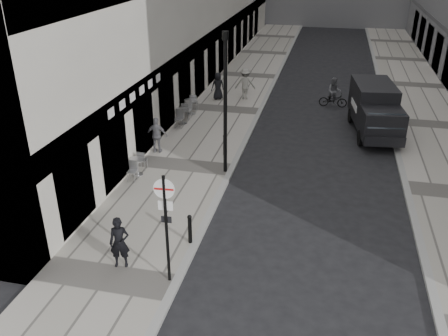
# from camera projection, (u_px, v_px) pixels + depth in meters

# --- Properties ---
(sidewalk) EXTENTS (4.00, 60.00, 0.12)m
(sidewalk) POSITION_uv_depth(u_px,v_px,m) (225.00, 110.00, 26.97)
(sidewalk) COLOR #A69F96
(sidewalk) RESTS_ON ground
(far_sidewalk) EXTENTS (4.00, 60.00, 0.12)m
(far_sidewalk) POSITION_uv_depth(u_px,v_px,m) (430.00, 125.00, 24.77)
(far_sidewalk) COLOR #A69F96
(far_sidewalk) RESTS_ON ground
(walking_man) EXTENTS (0.66, 0.52, 1.60)m
(walking_man) POSITION_uv_depth(u_px,v_px,m) (120.00, 243.00, 13.67)
(walking_man) COLOR black
(walking_man) RESTS_ON sidewalk
(sign_post) EXTENTS (0.57, 0.11, 3.30)m
(sign_post) POSITION_uv_depth(u_px,v_px,m) (166.00, 216.00, 12.50)
(sign_post) COLOR black
(sign_post) RESTS_ON sidewalk
(lamppost) EXTENTS (0.26, 0.26, 5.68)m
(lamppost) POSITION_uv_depth(u_px,v_px,m) (225.00, 98.00, 18.32)
(lamppost) COLOR black
(lamppost) RESTS_ON sidewalk
(bollard_near) EXTENTS (0.13, 0.13, 0.94)m
(bollard_near) POSITION_uv_depth(u_px,v_px,m) (190.00, 230.00, 14.86)
(bollard_near) COLOR black
(bollard_near) RESTS_ON sidewalk
(bollard_far) EXTENTS (0.12, 0.12, 0.89)m
(bollard_far) POSITION_uv_depth(u_px,v_px,m) (224.00, 145.00, 21.01)
(bollard_far) COLOR black
(bollard_far) RESTS_ON sidewalk
(panel_van) EXTENTS (2.49, 5.23, 2.37)m
(panel_van) POSITION_uv_depth(u_px,v_px,m) (375.00, 107.00, 23.37)
(panel_van) COLOR black
(panel_van) RESTS_ON ground
(cyclist) EXTENTS (1.60, 0.61, 1.72)m
(cyclist) POSITION_uv_depth(u_px,v_px,m) (334.00, 96.00, 27.35)
(cyclist) COLOR black
(cyclist) RESTS_ON ground
(pedestrian_a) EXTENTS (0.98, 0.46, 1.64)m
(pedestrian_a) POSITION_uv_depth(u_px,v_px,m) (157.00, 135.00, 21.09)
(pedestrian_a) COLOR slate
(pedestrian_a) RESTS_ON sidewalk
(pedestrian_b) EXTENTS (1.28, 0.84, 1.86)m
(pedestrian_b) POSITION_uv_depth(u_px,v_px,m) (245.00, 84.00, 28.26)
(pedestrian_b) COLOR gray
(pedestrian_b) RESTS_ON sidewalk
(pedestrian_c) EXTENTS (0.94, 0.85, 1.60)m
(pedestrian_c) POSITION_uv_depth(u_px,v_px,m) (218.00, 86.00, 28.23)
(pedestrian_c) COLOR black
(pedestrian_c) RESTS_ON sidewalk
(cafe_table_near) EXTENTS (0.64, 1.45, 0.83)m
(cafe_table_near) POSITION_uv_depth(u_px,v_px,m) (137.00, 166.00, 19.21)
(cafe_table_near) COLOR #B3B3B5
(cafe_table_near) RESTS_ON sidewalk
(cafe_table_mid) EXTENTS (0.73, 1.65, 0.94)m
(cafe_table_mid) POSITION_uv_depth(u_px,v_px,m) (191.00, 106.00, 25.91)
(cafe_table_mid) COLOR silver
(cafe_table_mid) RESTS_ON sidewalk
(cafe_table_far) EXTENTS (0.73, 1.64, 0.94)m
(cafe_table_far) POSITION_uv_depth(u_px,v_px,m) (183.00, 115.00, 24.57)
(cafe_table_far) COLOR #A3A2A5
(cafe_table_far) RESTS_ON sidewalk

